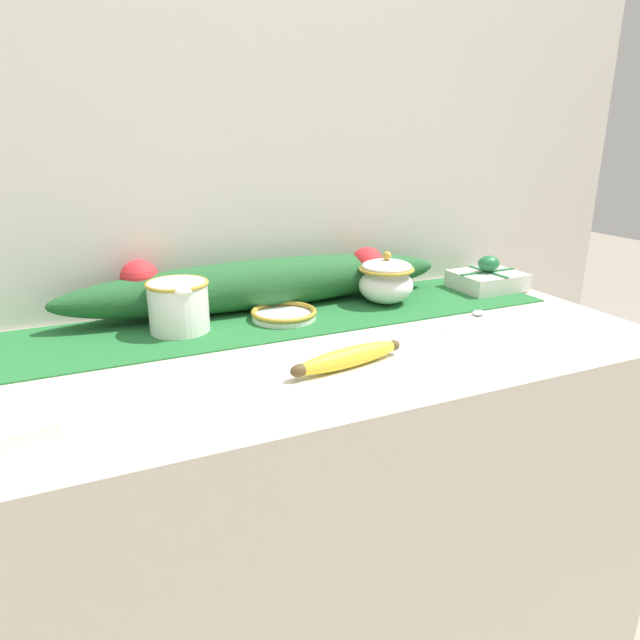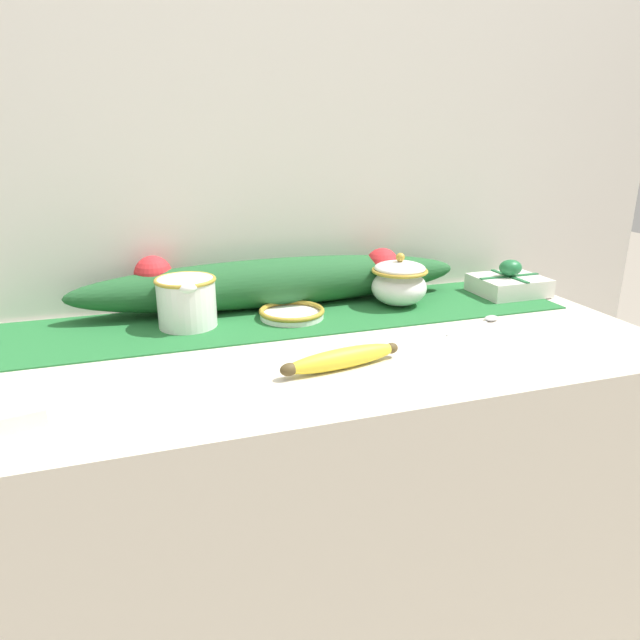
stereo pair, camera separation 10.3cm
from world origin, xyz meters
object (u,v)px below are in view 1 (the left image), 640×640
(small_dish, at_px, (284,314))
(banana, at_px, (348,358))
(sugar_bowl, at_px, (386,280))
(gift_box, at_px, (487,279))
(spoon, at_px, (475,315))
(cream_pitcher, at_px, (178,304))

(small_dish, xyz_separation_m, banana, (0.01, -0.28, 0.00))
(sugar_bowl, distance_m, small_dish, 0.26)
(sugar_bowl, bearing_deg, gift_box, 0.66)
(small_dish, xyz_separation_m, gift_box, (0.55, 0.02, 0.02))
(small_dish, height_order, spoon, small_dish)
(cream_pitcher, relative_size, spoon, 0.88)
(cream_pitcher, relative_size, small_dish, 1.01)
(banana, bearing_deg, cream_pitcher, 126.67)
(small_dish, distance_m, banana, 0.28)
(banana, height_order, gift_box, gift_box)
(cream_pitcher, bearing_deg, spoon, -15.25)
(sugar_bowl, distance_m, gift_box, 0.30)
(spoon, height_order, gift_box, gift_box)
(cream_pitcher, bearing_deg, banana, -53.33)
(gift_box, bearing_deg, spoon, -135.60)
(banana, bearing_deg, gift_box, 28.85)
(gift_box, bearing_deg, banana, -151.15)
(cream_pitcher, bearing_deg, gift_box, 0.19)
(sugar_bowl, xyz_separation_m, banana, (-0.25, -0.29, -0.04))
(small_dish, bearing_deg, spoon, -21.03)
(banana, height_order, spoon, banana)
(cream_pitcher, height_order, gift_box, cream_pitcher)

